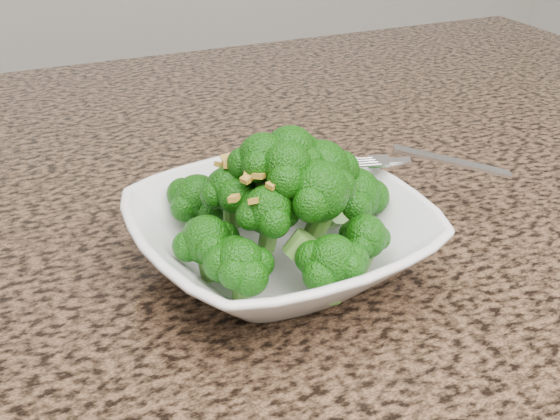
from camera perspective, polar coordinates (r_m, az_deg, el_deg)
name	(u,v)px	position (r m, az deg, el deg)	size (l,w,h in m)	color
granite_counter	(103,264)	(0.58, -14.22, -4.28)	(1.64, 1.04, 0.03)	brown
bowl	(280,238)	(0.52, 0.00, -2.30)	(0.21, 0.21, 0.05)	white
broccoli_pile	(280,159)	(0.49, 0.00, 4.17)	(0.19, 0.19, 0.08)	#14580A
garlic_topping	(280,103)	(0.48, 0.00, 8.68)	(0.11, 0.11, 0.01)	gold
fork	(402,160)	(0.58, 9.86, 3.99)	(0.17, 0.03, 0.01)	silver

